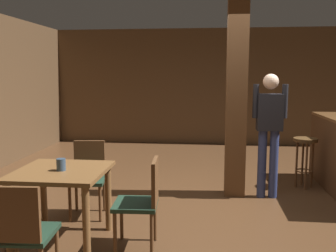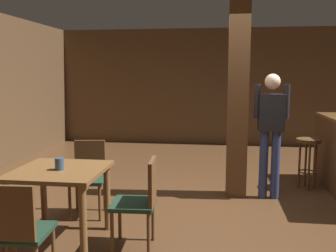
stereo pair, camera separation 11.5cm
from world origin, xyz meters
name	(u,v)px [view 1 (the left image)]	position (x,y,z in m)	size (l,w,h in m)	color
ground_plane	(221,207)	(0.00, 0.00, 0.00)	(10.80, 10.80, 0.00)	#4C301C
wall_back	(216,87)	(0.00, 4.50, 1.40)	(8.00, 0.10, 2.80)	brown
pillar	(236,97)	(0.21, 0.55, 1.40)	(0.28, 0.28, 2.80)	brown
dining_table	(62,183)	(-1.63, -1.24, 0.63)	(0.88, 0.88, 0.77)	brown
chair_north	(88,174)	(-1.62, -0.42, 0.51)	(0.47, 0.47, 0.89)	#1E3828
chair_east	(143,199)	(-0.80, -1.25, 0.51)	(0.44, 0.44, 0.89)	#1E3828
chair_south	(23,231)	(-1.60, -2.10, 0.51)	(0.45, 0.45, 0.89)	#1E3828
napkin_cup	(61,165)	(-1.61, -1.27, 0.83)	(0.09, 0.09, 0.12)	#33475B
standing_person	(269,127)	(0.65, 0.47, 1.00)	(0.47, 0.22, 1.72)	black
bar_stool_near	(305,151)	(1.28, 1.00, 0.57)	(0.35, 0.35, 0.76)	#4C3319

